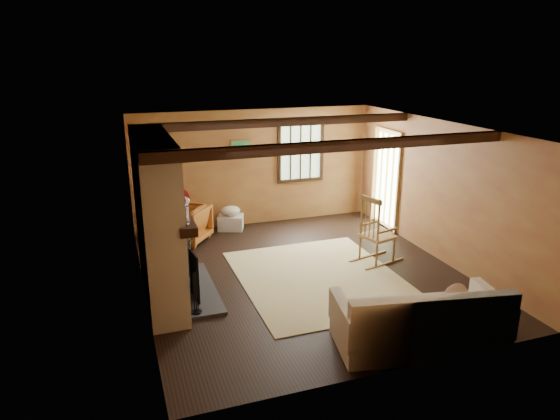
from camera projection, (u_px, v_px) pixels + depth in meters
name	position (u px, v px, depth m)	size (l,w,h in m)	color
ground	(303.00, 274.00, 8.17)	(5.50, 5.50, 0.00)	black
room_envelope	(311.00, 173.00, 7.98)	(5.02, 5.52, 2.44)	olive
fireplace	(160.00, 226.00, 7.15)	(1.02, 2.30, 2.40)	#943E39
rug	(319.00, 278.00, 8.05)	(2.50, 3.00, 0.01)	#CCBB88
rocking_chair	(376.00, 234.00, 8.53)	(0.95, 0.66, 1.20)	tan
sofa	(421.00, 324.00, 6.09)	(2.19, 1.27, 0.83)	beige
firewood_pile	(162.00, 230.00, 9.84)	(0.70, 0.13, 0.26)	brown
laundry_basket	(231.00, 222.00, 10.22)	(0.50, 0.38, 0.30)	silver
basket_pillow	(230.00, 211.00, 10.15)	(0.40, 0.32, 0.20)	beige
armchair	(186.00, 224.00, 9.51)	(0.75, 0.77, 0.70)	#BF6026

